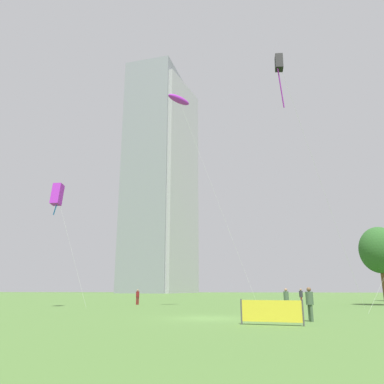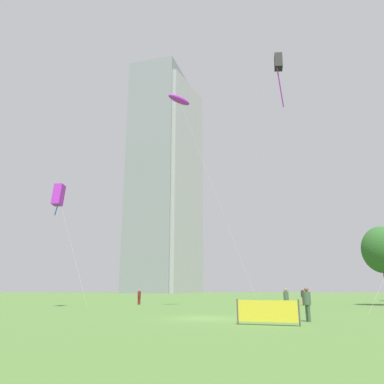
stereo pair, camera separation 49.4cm
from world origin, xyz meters
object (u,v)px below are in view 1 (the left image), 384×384
object	(u,v)px
person_standing_1	(286,298)
event_banner	(271,311)
distant_highrise_0	(155,176)
kite_flying_2	(279,65)
kite_flying_3	(179,100)
kite_flying_4	(57,195)
person_standing_3	(301,296)
person_standing_0	(310,302)
park_tree_0	(379,250)
distant_highrise_1	(161,184)
person_standing_2	(138,296)

from	to	relation	value
person_standing_1	event_banner	xyz separation A→B (m)	(-1.96, -10.86, -0.34)
distant_highrise_0	kite_flying_2	bearing A→B (deg)	-63.10
kite_flying_3	kite_flying_4	bearing A→B (deg)	-176.19
person_standing_3	distant_highrise_0	size ratio (longest dim) A/B	0.02
person_standing_0	kite_flying_2	distance (m)	19.58
person_standing_0	distant_highrise_0	bearing A→B (deg)	173.82
person_standing_0	kite_flying_3	xyz separation A→B (m)	(-9.29, 11.80, 19.12)
kite_flying_2	park_tree_0	world-z (taller)	kite_flying_2
event_banner	distant_highrise_0	bearing A→B (deg)	106.14
kite_flying_4	event_banner	bearing A→B (deg)	-35.51
person_standing_0	park_tree_0	distance (m)	23.60
distant_highrise_0	distant_highrise_1	size ratio (longest dim) A/B	1.07
distant_highrise_0	person_standing_2	bearing A→B (deg)	-68.94
person_standing_0	kite_flying_4	xyz separation A→B (m)	(-20.95, 11.02, 9.43)
person_standing_1	kite_flying_3	distance (m)	21.43
person_standing_1	person_standing_2	size ratio (longest dim) A/B	1.07
person_standing_0	person_standing_1	bearing A→B (deg)	158.15
kite_flying_3	park_tree_0	world-z (taller)	kite_flying_3
person_standing_3	kite_flying_3	size ratio (longest dim) A/B	0.08
event_banner	person_standing_1	bearing A→B (deg)	79.75
person_standing_2	person_standing_3	xyz separation A→B (m)	(17.43, 0.54, 0.05)
person_standing_0	park_tree_0	world-z (taller)	park_tree_0
kite_flying_4	event_banner	size ratio (longest dim) A/B	3.90
park_tree_0	person_standing_1	bearing A→B (deg)	-133.85
person_standing_1	distant_highrise_0	size ratio (longest dim) A/B	0.02
kite_flying_2	distant_highrise_1	world-z (taller)	distant_highrise_1
person_standing_0	person_standing_2	xyz separation A→B (m)	(-14.90, 19.20, -0.11)
kite_flying_2	event_banner	size ratio (longest dim) A/B	6.96
person_standing_3	event_banner	world-z (taller)	person_standing_3
person_standing_1	person_standing_2	world-z (taller)	person_standing_1
person_standing_1	distant_highrise_0	distance (m)	121.40
person_standing_0	event_banner	size ratio (longest dim) A/B	0.60
kite_flying_3	park_tree_0	distance (m)	26.40
distant_highrise_0	person_standing_1	bearing A→B (deg)	-62.87
kite_flying_3	distant_highrise_0	distance (m)	110.25
event_banner	kite_flying_2	bearing A→B (deg)	74.78
person_standing_3	distant_highrise_0	distance (m)	112.56
kite_flying_2	kite_flying_3	xyz separation A→B (m)	(-9.36, 5.68, 0.52)
person_standing_3	park_tree_0	distance (m)	9.76
person_standing_1	distant_highrise_0	xyz separation A→B (m)	(-36.12, 107.21, 44.05)
person_standing_1	distant_highrise_1	xyz separation A→B (m)	(-33.91, 109.47, 41.09)
person_standing_0	kite_flying_3	world-z (taller)	kite_flying_3
person_standing_2	kite_flying_3	xyz separation A→B (m)	(5.61, -7.40, 19.23)
person_standing_1	distant_highrise_0	bearing A→B (deg)	149.45
park_tree_0	event_banner	world-z (taller)	park_tree_0
park_tree_0	distant_highrise_0	xyz separation A→B (m)	(-47.46, 95.41, 39.38)
person_standing_0	kite_flying_2	world-z (taller)	kite_flying_2
person_standing_3	distant_highrise_1	xyz separation A→B (m)	(-36.71, 98.25, 41.11)
kite_flying_2	kite_flying_3	size ratio (longest dim) A/B	1.00
person_standing_3	event_banner	bearing A→B (deg)	175.12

